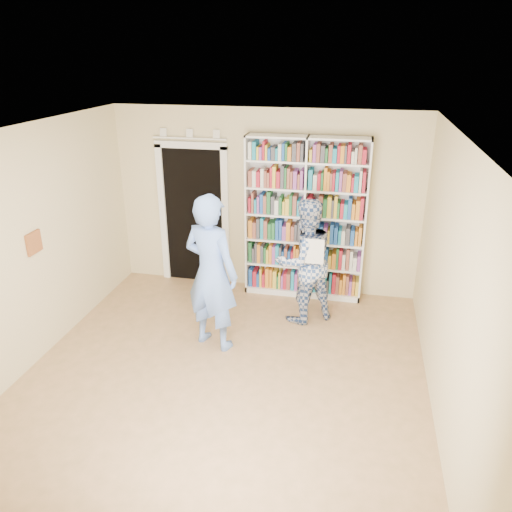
% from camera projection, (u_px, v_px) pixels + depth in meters
% --- Properties ---
extents(floor, '(5.00, 5.00, 0.00)m').
position_uv_depth(floor, '(222.00, 380.00, 5.59)').
color(floor, olive).
rests_on(floor, ground).
extents(ceiling, '(5.00, 5.00, 0.00)m').
position_uv_depth(ceiling, '(214.00, 136.00, 4.55)').
color(ceiling, white).
rests_on(ceiling, wall_back).
extents(wall_back, '(4.50, 0.00, 4.50)m').
position_uv_depth(wall_back, '(265.00, 202.00, 7.33)').
color(wall_back, beige).
rests_on(wall_back, floor).
extents(wall_left, '(0.00, 5.00, 5.00)m').
position_uv_depth(wall_left, '(22.00, 253.00, 5.50)').
color(wall_left, beige).
rests_on(wall_left, floor).
extents(wall_right, '(0.00, 5.00, 5.00)m').
position_uv_depth(wall_right, '(451.00, 291.00, 4.64)').
color(wall_right, beige).
rests_on(wall_right, floor).
extents(bookshelf, '(1.71, 0.32, 2.35)m').
position_uv_depth(bookshelf, '(305.00, 219.00, 7.13)').
color(bookshelf, white).
rests_on(bookshelf, floor).
extents(doorway, '(1.10, 0.08, 2.43)m').
position_uv_depth(doorway, '(194.00, 209.00, 7.58)').
color(doorway, black).
rests_on(doorway, floor).
extents(wall_art, '(0.03, 0.25, 0.25)m').
position_uv_depth(wall_art, '(34.00, 243.00, 5.66)').
color(wall_art, brown).
rests_on(wall_art, wall_left).
extents(man_blue, '(0.82, 0.67, 1.95)m').
position_uv_depth(man_blue, '(211.00, 273.00, 5.92)').
color(man_blue, '#678FE5').
rests_on(man_blue, floor).
extents(man_plaid, '(1.05, 1.00, 1.70)m').
position_uv_depth(man_plaid, '(305.00, 261.00, 6.55)').
color(man_plaid, navy).
rests_on(man_plaid, floor).
extents(paper_sheet, '(0.23, 0.01, 0.33)m').
position_uv_depth(paper_sheet, '(315.00, 252.00, 6.19)').
color(paper_sheet, white).
rests_on(paper_sheet, man_plaid).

